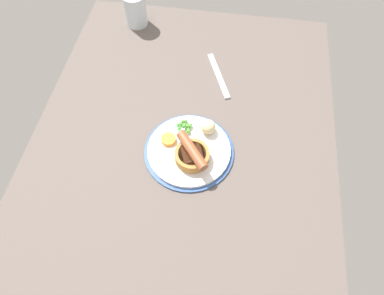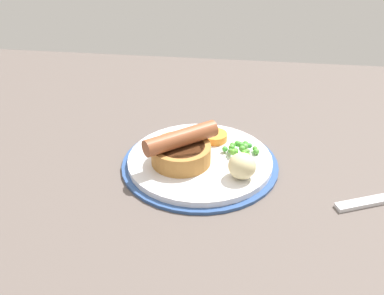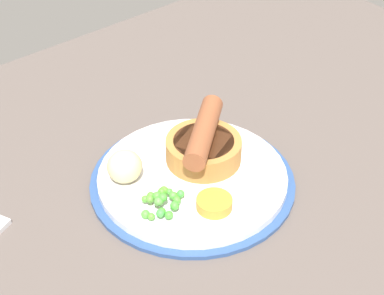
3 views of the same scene
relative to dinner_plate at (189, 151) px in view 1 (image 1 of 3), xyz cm
name	(u,v)px [view 1 (image 1 of 3)]	position (x,y,z in cm)	size (l,w,h in cm)	color
dining_table	(182,148)	(1.71, 2.20, -2.07)	(110.00, 80.00, 3.00)	#564C47
dinner_plate	(189,151)	(0.00, 0.00, 0.00)	(23.15, 23.15, 1.40)	#2D4C84
sausage_pudding	(192,154)	(-2.64, -1.19, 2.91)	(10.34, 8.95, 5.26)	#AD7538
pea_pile	(185,127)	(5.89, 2.11, 1.76)	(5.58, 4.27, 1.94)	#4FA232
potato_chunk_0	(208,127)	(6.25, -4.08, 2.70)	(3.92, 3.73, 3.74)	beige
carrot_slice_0	(169,139)	(1.91, 5.60, 1.42)	(3.83, 3.83, 1.17)	orange
fork	(218,76)	(27.28, -4.57, -0.27)	(18.00, 1.60, 0.60)	silver
drinking_glass	(135,10)	(46.86, 24.87, 4.64)	(7.17, 7.17, 10.40)	silver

